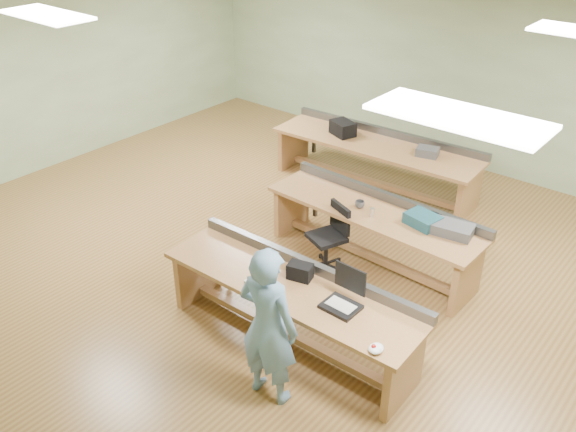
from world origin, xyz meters
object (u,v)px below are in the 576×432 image
Objects in this scene: parts_bin_teal at (423,220)px; mug at (360,204)px; workbench_back at (376,154)px; camera_bag at (300,271)px; parts_bin_grey at (453,229)px; workbench_front at (292,299)px; workbench_mid at (374,223)px; laptop_base at (341,307)px; task_chair at (329,245)px; person at (268,326)px; drinks_can at (372,212)px.

parts_bin_teal is 3.26× the size of mug.
workbench_back reaches higher than mug.
parts_bin_grey is at bearing 50.23° from camera_bag.
workbench_front is 1.83m from workbench_mid.
workbench_front is at bearing -73.74° from workbench_back.
laptop_base is at bearing -84.99° from parts_bin_teal.
workbench_back is 7.30× the size of parts_bin_grey.
workbench_back is at bearing 107.90° from workbench_front.
task_chair is at bearing -126.78° from workbench_mid.
laptop_base is (0.79, -1.84, 0.21)m from workbench_mid.
workbench_front is 3.84m from workbench_back.
camera_bag is at bearing -45.66° from task_chair.
camera_bag is at bearing -76.06° from person.
parts_bin_teal is at bearing 6.21° from workbench_mid.
task_chair reaches higher than laptop_base.
parts_bin_grey is 1.18m from mug.
parts_bin_grey is at bearing -106.69° from person.
parts_bin_teal is at bearing -48.38° from workbench_back.
task_chair is (0.76, -2.24, -0.25)m from workbench_back.
drinks_can reaches higher than laptop_base.
mug is at bearing 86.46° from task_chair.
workbench_front is 0.65m from laptop_base.
camera_bag is (0.01, 0.12, 0.28)m from workbench_front.
laptop_base is 1.40× the size of camera_bag.
workbench_front is 11.68× the size of camera_bag.
parts_bin_grey is 0.96m from drinks_can.
camera_bag reaches higher than mug.
camera_bag is 1.81m from parts_bin_teal.
mug is at bearing -156.49° from workbench_mid.
workbench_mid reaches higher than mug.
person is 2.60m from parts_bin_teal.
workbench_mid is 1.72× the size of person.
workbench_mid is 2.11m from workbench_back.
task_chair is at bearing -158.03° from parts_bin_grey.
drinks_can is at bearing 79.04° from camera_bag.
person reaches higher than workbench_mid.
workbench_mid is at bearing -175.09° from parts_bin_teal.
workbench_front is 1.02× the size of workbench_mid.
workbench_back is 28.17× the size of mug.
parts_bin_teal is at bearing 74.94° from workbench_front.
parts_bin_teal is (0.62, 0.05, 0.26)m from workbench_mid.
mug is at bearing -171.08° from parts_bin_teal.
parts_bin_grey reaches higher than task_chair.
workbench_front is at bearing -83.23° from workbench_mid.
parts_bin_teal is (0.44, 1.76, -0.02)m from camera_bag.
parts_bin_teal is (-0.17, 1.89, 0.05)m from laptop_base.
workbench_mid is 0.31m from mug.
workbench_mid is at bearing 22.21° from mug.
workbench_back is 8.65× the size of parts_bin_teal.
parts_bin_grey is (0.50, 2.63, -0.02)m from person.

